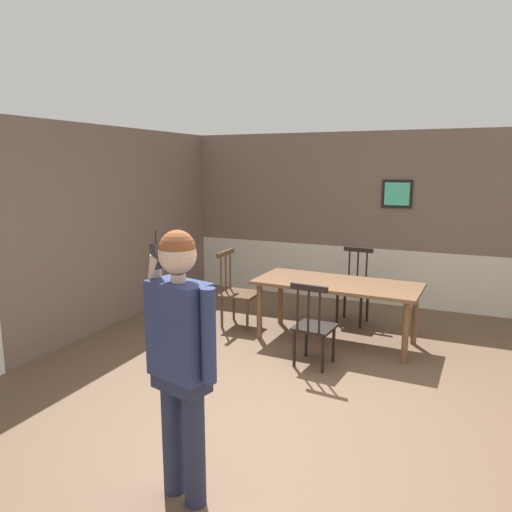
{
  "coord_description": "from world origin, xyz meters",
  "views": [
    {
      "loc": [
        1.1,
        -3.86,
        2.15
      ],
      "look_at": [
        -0.37,
        -0.54,
        1.46
      ],
      "focal_mm": 33.55,
      "sensor_mm": 36.0,
      "label": 1
    }
  ],
  "objects_px": {
    "chair_by_doorway": "(354,289)",
    "chair_at_table_head": "(237,291)",
    "person_figure": "(181,349)",
    "dining_table": "(337,289)",
    "chair_near_window": "(313,326)"
  },
  "relations": [
    {
      "from": "chair_by_doorway",
      "to": "dining_table",
      "type": "bearing_deg",
      "value": 91.81
    },
    {
      "from": "dining_table",
      "to": "chair_near_window",
      "type": "relative_size",
      "value": 2.14
    },
    {
      "from": "chair_near_window",
      "to": "chair_at_table_head",
      "type": "relative_size",
      "value": 0.92
    },
    {
      "from": "chair_by_doorway",
      "to": "chair_at_table_head",
      "type": "xyz_separation_m",
      "value": [
        -1.41,
        -0.76,
        0.0
      ]
    },
    {
      "from": "chair_by_doorway",
      "to": "chair_at_table_head",
      "type": "distance_m",
      "value": 1.6
    },
    {
      "from": "dining_table",
      "to": "chair_by_doorway",
      "type": "distance_m",
      "value": 0.84
    },
    {
      "from": "chair_by_doorway",
      "to": "person_figure",
      "type": "distance_m",
      "value": 4.04
    },
    {
      "from": "chair_at_table_head",
      "to": "chair_near_window",
      "type": "bearing_deg",
      "value": 55.57
    },
    {
      "from": "chair_near_window",
      "to": "person_figure",
      "type": "bearing_deg",
      "value": -88.15
    },
    {
      "from": "chair_near_window",
      "to": "chair_by_doorway",
      "type": "bearing_deg",
      "value": 92.55
    },
    {
      "from": "chair_near_window",
      "to": "person_figure",
      "type": "distance_m",
      "value": 2.43
    },
    {
      "from": "chair_at_table_head",
      "to": "person_figure",
      "type": "height_order",
      "value": "person_figure"
    },
    {
      "from": "person_figure",
      "to": "chair_at_table_head",
      "type": "bearing_deg",
      "value": -55.27
    },
    {
      "from": "person_figure",
      "to": "chair_near_window",
      "type": "bearing_deg",
      "value": -78.92
    },
    {
      "from": "dining_table",
      "to": "chair_by_doorway",
      "type": "xyz_separation_m",
      "value": [
        0.04,
        0.82,
        -0.19
      ]
    }
  ]
}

